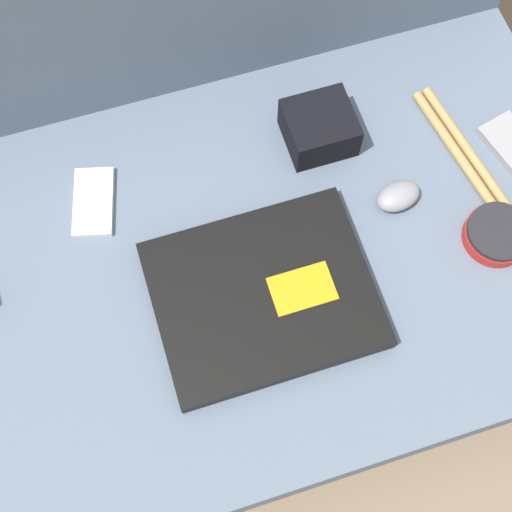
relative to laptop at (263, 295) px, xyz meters
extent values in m
plane|color=#7A6651|center=(0.01, 0.06, -0.15)|extent=(8.00, 8.00, 0.00)
cube|color=slate|center=(0.01, 0.06, -0.08)|extent=(1.08, 0.65, 0.13)
cube|color=black|center=(0.00, 0.00, 0.00)|extent=(0.31, 0.25, 0.03)
cube|color=orange|center=(0.05, -0.01, 0.01)|extent=(0.09, 0.06, 0.00)
ellipsoid|color=gray|center=(0.24, 0.09, 0.00)|extent=(0.08, 0.06, 0.03)
cylinder|color=red|center=(0.36, -0.01, 0.00)|extent=(0.10, 0.10, 0.02)
cylinder|color=#232328|center=(0.36, -0.01, 0.01)|extent=(0.09, 0.09, 0.01)
cube|color=silver|center=(-0.20, 0.22, -0.01)|extent=(0.09, 0.12, 0.01)
cube|color=black|center=(0.16, 0.23, 0.02)|extent=(0.10, 0.10, 0.06)
cylinder|color=tan|center=(0.37, 0.06, -0.01)|extent=(0.07, 0.38, 0.02)
cylinder|color=tan|center=(0.39, 0.07, -0.01)|extent=(0.07, 0.38, 0.02)
camera|label=1|loc=(-0.11, -0.31, 0.97)|focal=50.00mm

